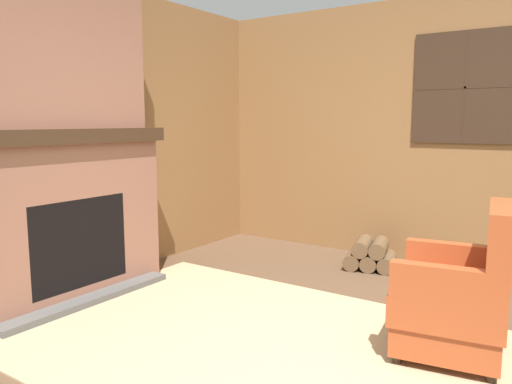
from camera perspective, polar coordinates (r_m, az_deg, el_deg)
The scene contains 10 objects.
wood_panel_wall_left at distance 4.29m, azimuth -23.18°, elevation 5.97°, with size 0.06×5.79×2.56m.
wood_panel_wall_back at distance 5.05m, azimuth 23.06°, elevation 6.35°, with size 5.79×0.09×2.56m.
fireplace_hearth at distance 4.16m, azimuth -20.96°, elevation -2.54°, with size 0.59×1.73×1.34m.
chimney_breast at distance 4.14m, azimuth -21.98°, elevation 15.12°, with size 0.34×1.44×1.21m.
area_rug at distance 3.10m, azimuth 6.36°, elevation -18.51°, with size 4.01×2.19×0.01m.
armchair at distance 3.23m, azimuth 21.97°, elevation -11.33°, with size 0.70×0.75×0.93m.
firewood_stack at distance 4.90m, azimuth 12.95°, elevation -7.03°, with size 0.54×0.48×0.28m.
oil_lamp_vase at distance 3.93m, azimuth -26.48°, elevation 8.02°, with size 0.09×0.09×0.30m.
storage_case at distance 4.32m, azimuth -18.28°, elevation 7.72°, with size 0.15×0.23×0.12m.
decorative_plate_on_mantel at distance 4.09m, azimuth -23.33°, elevation 8.42°, with size 0.07×0.26×0.25m.
Camera 1 is at (0.97, -2.33, 1.39)m, focal length 35.00 mm.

